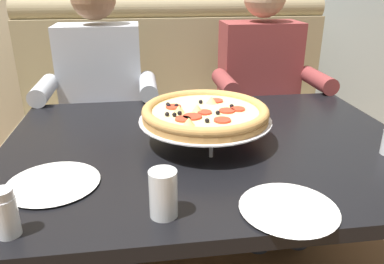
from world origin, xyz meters
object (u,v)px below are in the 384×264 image
Objects in this scene: booth_bench at (180,128)px; pizza at (205,113)px; plate_near_right at (289,206)px; diner_right at (264,87)px; dining_table at (209,164)px; drinking_glass at (163,196)px; shaker_parmesan at (6,216)px; diner_left at (100,93)px; plate_near_left at (53,181)px.

booth_bench is 1.04m from pizza.
plate_near_right is (0.11, -1.36, 0.34)m from booth_bench.
diner_right reaches higher than booth_bench.
dining_table is (0.00, -0.96, 0.25)m from booth_bench.
booth_bench is at bearing 82.50° from drinking_glass.
shaker_parmesan is 0.62m from plate_near_right.
shaker_parmesan is (-0.09, -1.10, 0.06)m from diner_left.
plate_near_left is at bearing -111.31° from booth_bench.
diner_right is (0.41, -0.27, 0.31)m from booth_bench.
diner_right is at bearing 58.02° from pizza.
drinking_glass is (-0.18, -1.34, 0.38)m from booth_bench.
booth_bench reaches higher than dining_table.
diner_right is 11.84× the size of shaker_parmesan.
plate_near_left is at bearing 147.63° from drinking_glass.
diner_left is 1.00× the size of diner_right.
diner_left is 0.80m from pizza.
pizza is 0.44m from plate_near_right.
dining_table is at bearing 39.08° from shaker_parmesan.
dining_table is 1.05× the size of diner_left.
booth_bench is 0.99m from dining_table.
drinking_glass is (0.33, 0.03, 0.00)m from shaker_parmesan.
plate_near_right is (0.13, -0.41, -0.09)m from pizza.
booth_bench is at bearing 89.07° from pizza.
dining_table is at bearing 24.52° from plate_near_left.
diner_left reaches higher than dining_table.
booth_bench is 1.37× the size of dining_table.
diner_left is at bearing 115.52° from plate_near_right.
diner_left is at bearing -147.08° from booth_bench.
shaker_parmesan is at bearing -94.79° from diner_left.
dining_table is 12.44× the size of shaker_parmesan.
diner_right is at bearing 74.72° from plate_near_right.
drinking_glass reaches higher than plate_near_right.
drinking_glass is at bearing -112.39° from pizza.
diner_right is at bearing 46.06° from plate_near_left.
dining_table is 0.66m from shaker_parmesan.
plate_near_left is at bearing 76.36° from shaker_parmesan.
booth_bench is 1.41m from plate_near_right.
diner_right reaches higher than drinking_glass.
drinking_glass is (-0.16, -0.39, -0.05)m from pizza.
diner_left reaches higher than plate_near_left.
diner_left is at bearing 85.21° from shaker_parmesan.
plate_near_left is 2.15× the size of drinking_glass.
pizza is 0.64m from shaker_parmesan.
diner_left is 11.34× the size of drinking_glass.
pizza reaches higher than plate_near_left.
pizza is 0.50m from plate_near_left.
diner_left is 3.00× the size of pizza.
pizza is at bearing -90.93° from booth_bench.
booth_bench is at bearing 69.77° from shaker_parmesan.
plate_near_left is 0.60m from plate_near_right.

